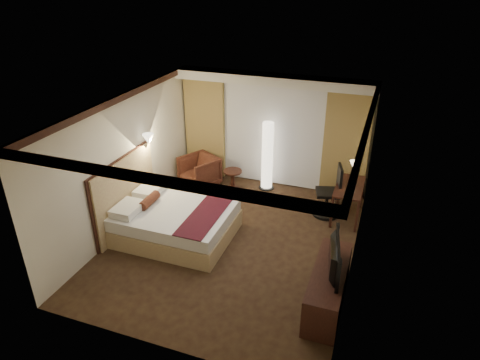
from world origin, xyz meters
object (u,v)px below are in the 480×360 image
(bed, at_px, (176,222))
(dresser, at_px, (328,287))
(office_chair, at_px, (328,191))
(armchair, at_px, (199,170))
(television, at_px, (330,254))
(floor_lamp, at_px, (267,156))
(side_table, at_px, (233,180))
(desk, at_px, (348,202))

(bed, xyz_separation_m, dresser, (3.12, -0.90, 0.01))
(office_chair, bearing_deg, armchair, 157.81)
(dresser, height_order, television, television)
(dresser, bearing_deg, armchair, 139.59)
(television, bearing_deg, floor_lamp, 20.15)
(side_table, relative_size, office_chair, 0.42)
(desk, distance_m, television, 2.82)
(side_table, xyz_separation_m, office_chair, (2.30, -0.44, 0.34))
(bed, distance_m, office_chair, 3.21)
(side_table, distance_m, television, 4.24)
(floor_lamp, relative_size, television, 1.61)
(floor_lamp, bearing_deg, office_chair, -25.85)
(office_chair, bearing_deg, dresser, -95.56)
(bed, distance_m, side_table, 2.28)
(bed, bearing_deg, television, -16.19)
(bed, height_order, armchair, armchair)
(floor_lamp, distance_m, office_chair, 1.75)
(side_table, relative_size, television, 0.47)
(side_table, bearing_deg, floor_lamp, 22.96)
(armchair, bearing_deg, bed, -47.74)
(office_chair, height_order, dresser, office_chair)
(armchair, relative_size, side_table, 1.66)
(side_table, height_order, desk, desk)
(desk, relative_size, office_chair, 0.98)
(armchair, relative_size, desk, 0.71)
(bed, xyz_separation_m, armchair, (-0.50, 2.18, 0.09))
(bed, distance_m, desk, 3.59)
(floor_lamp, distance_m, television, 4.00)
(desk, distance_m, dresser, 2.76)
(desk, height_order, television, television)
(television, bearing_deg, bed, 63.95)
(dresser, bearing_deg, bed, 163.96)
(bed, relative_size, floor_lamp, 1.29)
(armchair, distance_m, side_table, 0.86)
(television, bearing_deg, office_chair, -0.51)
(office_chair, bearing_deg, bed, -160.99)
(bed, bearing_deg, office_chair, 34.54)
(desk, height_order, dresser, desk)
(armchair, height_order, desk, armchair)
(armchair, height_order, dresser, armchair)
(television, bearing_deg, side_table, 31.28)
(armchair, xyz_separation_m, floor_lamp, (1.59, 0.39, 0.43))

